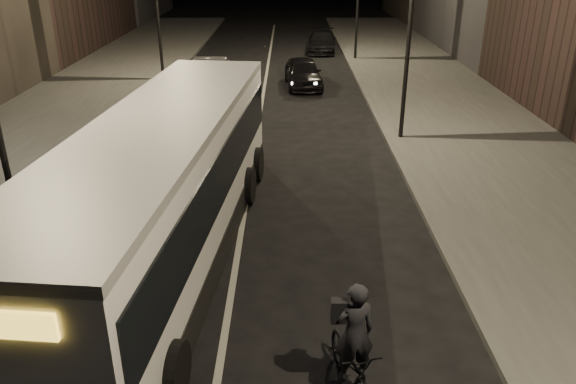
{
  "coord_description": "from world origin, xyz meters",
  "views": [
    {
      "loc": [
        1.24,
        -8.66,
        7.05
      ],
      "look_at": [
        1.25,
        3.75,
        1.5
      ],
      "focal_mm": 35.0,
      "sensor_mm": 36.0,
      "label": 1
    }
  ],
  "objects_px": {
    "car_mid": "(212,71)",
    "car_near": "(303,73)",
    "cyclist_on_bicycle": "(352,354)",
    "car_far": "(322,42)",
    "city_bus": "(165,185)"
  },
  "relations": [
    {
      "from": "car_mid",
      "to": "car_near",
      "type": "bearing_deg",
      "value": 175.91
    },
    {
      "from": "cyclist_on_bicycle",
      "to": "car_mid",
      "type": "relative_size",
      "value": 0.46
    },
    {
      "from": "car_far",
      "to": "car_near",
      "type": "bearing_deg",
      "value": -94.28
    },
    {
      "from": "city_bus",
      "to": "cyclist_on_bicycle",
      "type": "relative_size",
      "value": 5.94
    },
    {
      "from": "car_near",
      "to": "car_far",
      "type": "bearing_deg",
      "value": 77.07
    },
    {
      "from": "car_near",
      "to": "car_mid",
      "type": "bearing_deg",
      "value": 173.13
    },
    {
      "from": "city_bus",
      "to": "car_near",
      "type": "xyz_separation_m",
      "value": [
        3.65,
        17.57,
        -1.16
      ]
    },
    {
      "from": "car_near",
      "to": "car_mid",
      "type": "height_order",
      "value": "car_mid"
    },
    {
      "from": "car_near",
      "to": "car_mid",
      "type": "relative_size",
      "value": 0.92
    },
    {
      "from": "city_bus",
      "to": "car_near",
      "type": "height_order",
      "value": "city_bus"
    },
    {
      "from": "city_bus",
      "to": "car_near",
      "type": "bearing_deg",
      "value": 83.66
    },
    {
      "from": "city_bus",
      "to": "cyclist_on_bicycle",
      "type": "xyz_separation_m",
      "value": [
        3.91,
        -4.46,
        -1.17
      ]
    },
    {
      "from": "cyclist_on_bicycle",
      "to": "car_mid",
      "type": "xyz_separation_m",
      "value": [
        -5.09,
        22.23,
        0.05
      ]
    },
    {
      "from": "city_bus",
      "to": "car_mid",
      "type": "distance_m",
      "value": 17.85
    },
    {
      "from": "cyclist_on_bicycle",
      "to": "car_near",
      "type": "relative_size",
      "value": 0.5
    }
  ]
}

